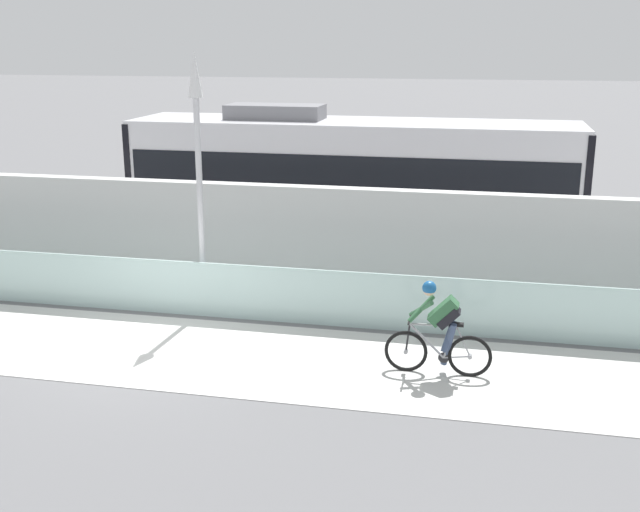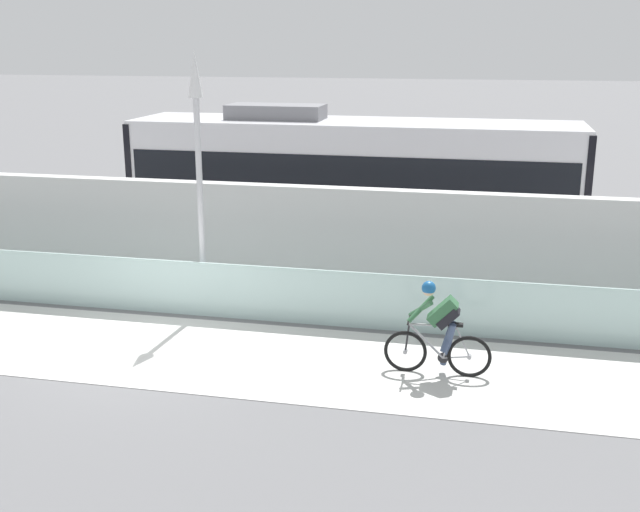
% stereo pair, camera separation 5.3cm
% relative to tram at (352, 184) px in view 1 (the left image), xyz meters
% --- Properties ---
extents(ground_plane, '(200.00, 200.00, 0.00)m').
position_rel_tram_xyz_m(ground_plane, '(-2.62, -6.85, -1.89)').
color(ground_plane, slate).
extents(bike_path_deck, '(32.00, 3.20, 0.01)m').
position_rel_tram_xyz_m(bike_path_deck, '(-2.62, -6.85, -1.89)').
color(bike_path_deck, silver).
rests_on(bike_path_deck, ground).
extents(glass_parapet, '(32.00, 0.05, 1.12)m').
position_rel_tram_xyz_m(glass_parapet, '(-2.62, -5.00, -1.33)').
color(glass_parapet, silver).
rests_on(glass_parapet, ground).
extents(concrete_barrier_wall, '(32.00, 0.36, 2.39)m').
position_rel_tram_xyz_m(concrete_barrier_wall, '(-2.62, -3.20, -0.70)').
color(concrete_barrier_wall, silver).
rests_on(concrete_barrier_wall, ground).
extents(tram_rail_near, '(32.00, 0.08, 0.01)m').
position_rel_tram_xyz_m(tram_rail_near, '(-2.62, -0.72, -1.89)').
color(tram_rail_near, '#595654').
rests_on(tram_rail_near, ground).
extents(tram_rail_far, '(32.00, 0.08, 0.01)m').
position_rel_tram_xyz_m(tram_rail_far, '(-2.62, 0.72, -1.89)').
color(tram_rail_far, '#595654').
rests_on(tram_rail_far, ground).
extents(tram, '(11.06, 2.54, 3.81)m').
position_rel_tram_xyz_m(tram, '(0.00, 0.00, 0.00)').
color(tram, silver).
rests_on(tram, ground).
extents(cyclist_on_bike, '(1.77, 0.58, 1.61)m').
position_rel_tram_xyz_m(cyclist_on_bike, '(2.65, -6.85, -1.11)').
color(cyclist_on_bike, black).
rests_on(cyclist_on_bike, ground).
extents(lamp_post_antenna, '(0.28, 0.28, 5.20)m').
position_rel_tram_xyz_m(lamp_post_antenna, '(-2.24, -4.70, 1.40)').
color(lamp_post_antenna, gray).
rests_on(lamp_post_antenna, ground).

